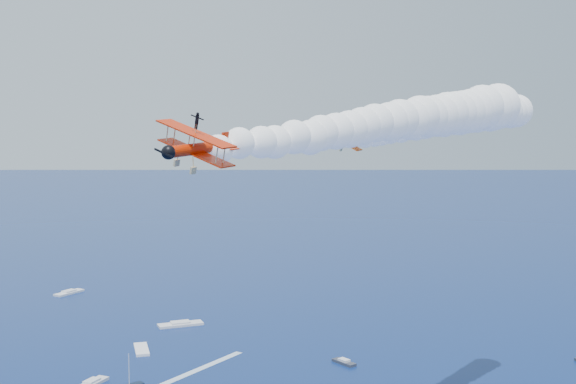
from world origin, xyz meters
name	(u,v)px	position (x,y,z in m)	size (l,w,h in m)	color
biplane_lead	(343,138)	(24.82, 35.24, 57.56)	(6.47, 7.25, 4.37)	#DE4604
biplane_trail	(198,149)	(-3.59, -0.25, 57.32)	(7.99, 8.96, 5.40)	red
smoke_trail_lead	(449,122)	(52.58, 52.89, 60.09)	(57.54, 39.14, 12.13)	white
smoke_trail_trail	(393,122)	(24.27, 17.25, 59.85)	(57.71, 38.87, 12.13)	white
spectator_boats	(91,377)	(-9.86, 107.69, 0.35)	(238.62, 177.55, 0.70)	#0D1931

